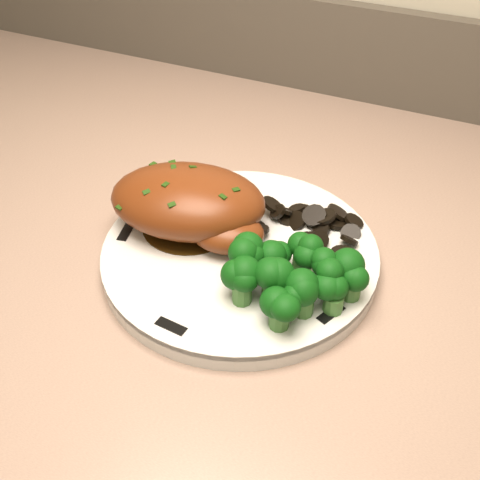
% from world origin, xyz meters
% --- Properties ---
extents(plate, '(0.27, 0.27, 0.02)m').
position_xyz_m(plate, '(-0.27, 1.63, 0.88)').
color(plate, silver).
rests_on(plate, counter).
extents(rim_accent_0, '(0.03, 0.02, 0.00)m').
position_xyz_m(rim_accent_0, '(-0.20, 1.71, 0.89)').
color(rim_accent_0, black).
rests_on(rim_accent_0, plate).
extents(rim_accent_1, '(0.03, 0.02, 0.00)m').
position_xyz_m(rim_accent_1, '(-0.33, 1.72, 0.89)').
color(rim_accent_1, black).
rests_on(rim_accent_1, plate).
extents(rim_accent_2, '(0.01, 0.03, 0.00)m').
position_xyz_m(rim_accent_2, '(-0.38, 1.60, 0.89)').
color(rim_accent_2, black).
rests_on(rim_accent_2, plate).
extents(rim_accent_3, '(0.03, 0.01, 0.00)m').
position_xyz_m(rim_accent_3, '(-0.28, 1.52, 0.89)').
color(rim_accent_3, black).
rests_on(rim_accent_3, plate).
extents(rim_accent_4, '(0.02, 0.03, 0.00)m').
position_xyz_m(rim_accent_4, '(-0.17, 1.58, 0.89)').
color(rim_accent_4, black).
rests_on(rim_accent_4, plate).
extents(gravy_pool, '(0.09, 0.09, 0.00)m').
position_xyz_m(gravy_pool, '(-0.33, 1.64, 0.89)').
color(gravy_pool, '#301D08').
rests_on(gravy_pool, plate).
extents(chicken_breast, '(0.16, 0.13, 0.06)m').
position_xyz_m(chicken_breast, '(-0.32, 1.64, 0.92)').
color(chicken_breast, brown).
rests_on(chicken_breast, plate).
extents(mushroom_pile, '(0.09, 0.07, 0.02)m').
position_xyz_m(mushroom_pile, '(-0.23, 1.67, 0.89)').
color(mushroom_pile, black).
rests_on(mushroom_pile, plate).
extents(broccoli_florets, '(0.11, 0.09, 0.04)m').
position_xyz_m(broccoli_florets, '(-0.21, 1.59, 0.91)').
color(broccoli_florets, '#417632').
rests_on(broccoli_florets, plate).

